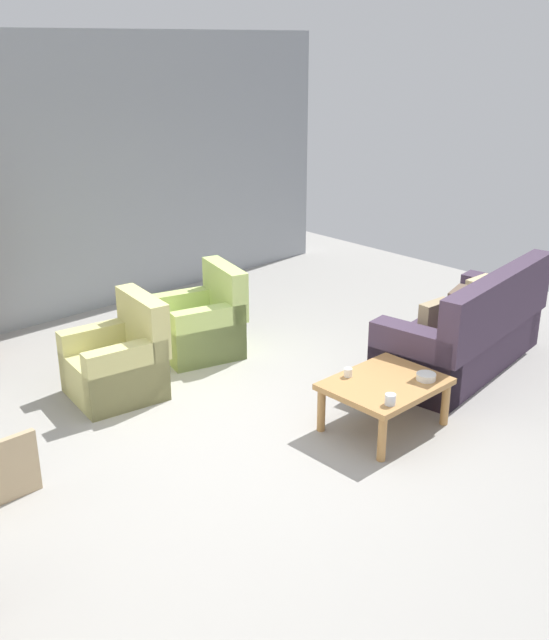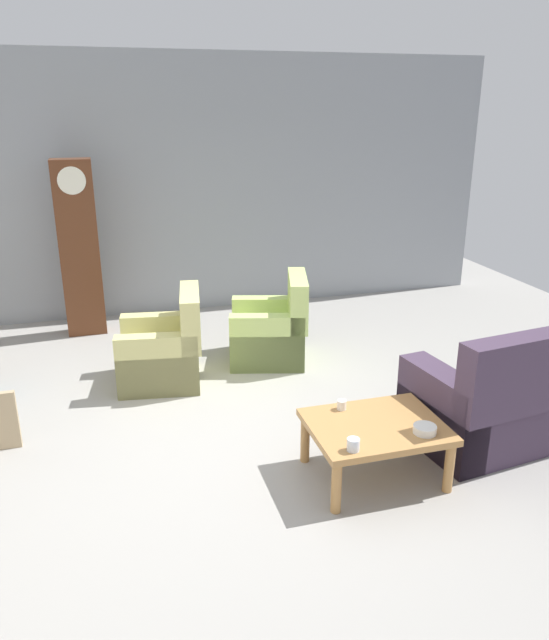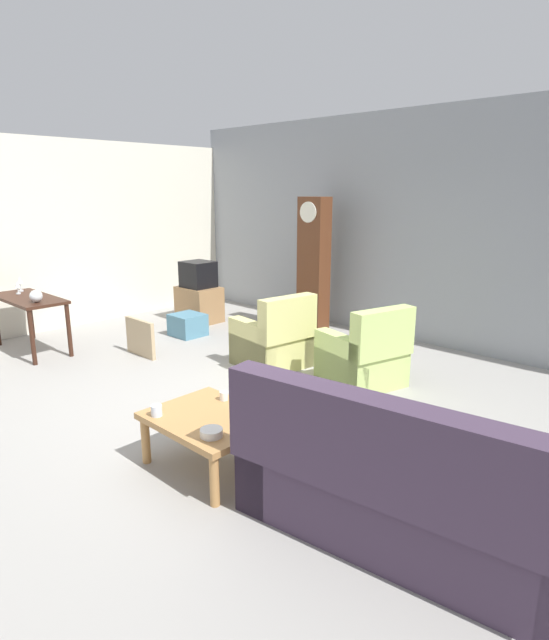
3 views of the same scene
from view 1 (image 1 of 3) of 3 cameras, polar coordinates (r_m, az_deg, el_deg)
name	(u,v)px [view 1 (image 1 of 3)]	position (r m, az deg, el deg)	size (l,w,h in m)	color
ground_plane	(255,428)	(6.31, -1.53, -8.36)	(10.40, 10.40, 0.00)	#999691
garage_door_wall	(37,183)	(8.67, -17.97, 10.06)	(8.40, 0.16, 3.20)	gray
couch_floral	(466,334)	(7.53, 14.65, -1.06)	(2.20, 1.14, 1.04)	#423347
armchair_olive_near	(119,364)	(6.90, -12.00, -3.35)	(0.89, 0.87, 0.92)	#CCC67A
armchair_olive_far	(202,325)	(7.68, -5.63, -0.41)	(0.96, 0.94, 0.92)	#BBD575
coffee_table_wood	(385,388)	(6.22, 8.56, -5.23)	(0.96, 0.76, 0.43)	#B27F47
cup_white_porcelain	(348,372)	(6.23, 5.73, -4.07)	(0.07, 0.07, 0.07)	white
cup_blue_rimmed	(390,399)	(5.81, 8.97, -6.10)	(0.09, 0.09, 0.09)	silver
bowl_white_stacked	(426,377)	(6.27, 11.67, -4.32)	(0.16, 0.16, 0.06)	white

